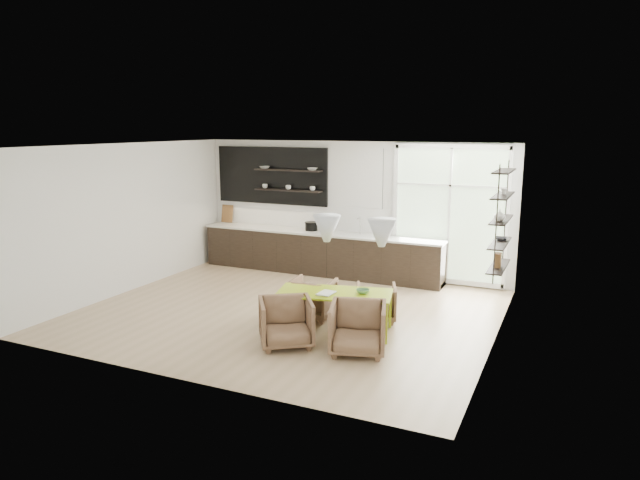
{
  "coord_description": "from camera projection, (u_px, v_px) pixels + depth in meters",
  "views": [
    {
      "loc": [
        4.46,
        -8.52,
        3.23
      ],
      "look_at": [
        0.34,
        0.6,
        1.21
      ],
      "focal_mm": 32.0,
      "sensor_mm": 36.0,
      "label": 1
    }
  ],
  "objects": [
    {
      "name": "right_shelving",
      "position": [
        501.0,
        223.0,
        9.42
      ],
      "size": [
        0.26,
        1.22,
        1.9
      ],
      "color": "black",
      "rests_on": "ground"
    },
    {
      "name": "armchair_front_left",
      "position": [
        286.0,
        322.0,
        8.46
      ],
      "size": [
        1.07,
        1.08,
        0.72
      ],
      "primitive_type": "imported",
      "rotation": [
        0.0,
        0.0,
        0.59
      ],
      "color": "brown",
      "rests_on": "ground"
    },
    {
      "name": "kitchen_run",
      "position": [
        317.0,
        246.0,
        12.61
      ],
      "size": [
        5.54,
        0.69,
        2.75
      ],
      "color": "black",
      "rests_on": "ground"
    },
    {
      "name": "armchair_back_right",
      "position": [
        376.0,
        302.0,
        9.59
      ],
      "size": [
        0.85,
        0.86,
        0.61
      ],
      "primitive_type": "imported",
      "rotation": [
        0.0,
        0.0,
        3.49
      ],
      "color": "brown",
      "rests_on": "ground"
    },
    {
      "name": "armchair_back_left",
      "position": [
        312.0,
        298.0,
        9.73
      ],
      "size": [
        0.76,
        0.78,
        0.67
      ],
      "primitive_type": "imported",
      "rotation": [
        0.0,
        0.0,
        3.21
      ],
      "color": "brown",
      "rests_on": "ground"
    },
    {
      "name": "table_book",
      "position": [
        320.0,
        292.0,
        8.91
      ],
      "size": [
        0.24,
        0.31,
        0.03
      ],
      "primitive_type": "imported",
      "rotation": [
        0.0,
        0.0,
        -0.07
      ],
      "color": "white",
      "rests_on": "dining_table"
    },
    {
      "name": "dining_table",
      "position": [
        334.0,
        295.0,
        8.97
      ],
      "size": [
        1.93,
        1.19,
        0.65
      ],
      "rotation": [
        0.0,
        0.0,
        0.23
      ],
      "color": "#99B514",
      "rests_on": "ground"
    },
    {
      "name": "table_bowl",
      "position": [
        363.0,
        291.0,
        8.9
      ],
      "size": [
        0.29,
        0.29,
        0.07
      ],
      "primitive_type": "imported",
      "rotation": [
        0.0,
        0.0,
        0.54
      ],
      "color": "#4D7B4E",
      "rests_on": "dining_table"
    },
    {
      "name": "wire_stool",
      "position": [
        273.0,
        309.0,
        9.32
      ],
      "size": [
        0.35,
        0.35,
        0.44
      ],
      "rotation": [
        0.0,
        0.0,
        0.03
      ],
      "color": "black",
      "rests_on": "ground"
    },
    {
      "name": "armchair_front_right",
      "position": [
        358.0,
        328.0,
        8.19
      ],
      "size": [
        0.99,
        1.0,
        0.74
      ],
      "primitive_type": "imported",
      "rotation": [
        0.0,
        0.0,
        0.29
      ],
      "color": "brown",
      "rests_on": "ground"
    },
    {
      "name": "room",
      "position": [
        343.0,
        223.0,
        10.51
      ],
      "size": [
        7.02,
        6.01,
        2.91
      ],
      "color": "tan",
      "rests_on": "ground"
    }
  ]
}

